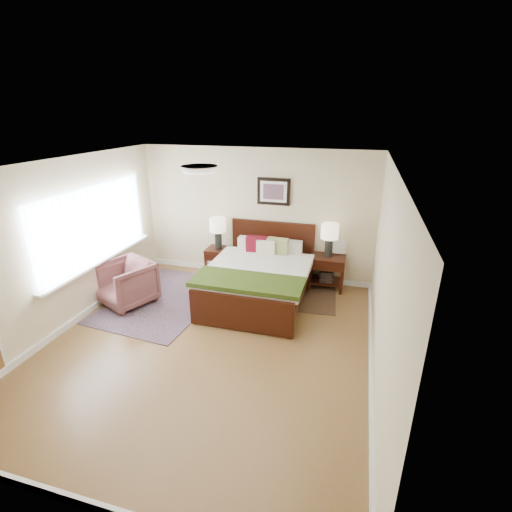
# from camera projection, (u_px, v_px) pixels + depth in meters

# --- Properties ---
(floor) EXTENTS (5.00, 5.00, 0.00)m
(floor) POSITION_uv_depth(u_px,v_px,m) (209.00, 343.00, 5.32)
(floor) COLOR brown
(floor) RESTS_ON ground
(back_wall) EXTENTS (4.50, 0.04, 2.50)m
(back_wall) POSITION_uv_depth(u_px,v_px,m) (256.00, 215.00, 7.10)
(back_wall) COLOR beige
(back_wall) RESTS_ON ground
(front_wall) EXTENTS (4.50, 0.04, 2.50)m
(front_wall) POSITION_uv_depth(u_px,v_px,m) (65.00, 393.00, 2.62)
(front_wall) COLOR beige
(front_wall) RESTS_ON ground
(left_wall) EXTENTS (0.04, 5.00, 2.50)m
(left_wall) POSITION_uv_depth(u_px,v_px,m) (62.00, 247.00, 5.43)
(left_wall) COLOR beige
(left_wall) RESTS_ON ground
(right_wall) EXTENTS (0.04, 5.00, 2.50)m
(right_wall) POSITION_uv_depth(u_px,v_px,m) (384.00, 283.00, 4.29)
(right_wall) COLOR beige
(right_wall) RESTS_ON ground
(ceiling) EXTENTS (4.50, 5.00, 0.02)m
(ceiling) POSITION_uv_depth(u_px,v_px,m) (199.00, 166.00, 4.40)
(ceiling) COLOR white
(ceiling) RESTS_ON back_wall
(window) EXTENTS (0.11, 2.72, 1.32)m
(window) POSITION_uv_depth(u_px,v_px,m) (95.00, 225.00, 5.99)
(window) COLOR silver
(window) RESTS_ON left_wall
(ceil_fixture) EXTENTS (0.44, 0.44, 0.08)m
(ceil_fixture) POSITION_uv_depth(u_px,v_px,m) (199.00, 169.00, 4.41)
(ceil_fixture) COLOR white
(ceil_fixture) RESTS_ON ceiling
(bed) EXTENTS (1.73, 2.10, 1.13)m
(bed) POSITION_uv_depth(u_px,v_px,m) (259.00, 272.00, 6.35)
(bed) COLOR black
(bed) RESTS_ON ground
(wall_art) EXTENTS (0.62, 0.05, 0.50)m
(wall_art) POSITION_uv_depth(u_px,v_px,m) (274.00, 192.00, 6.81)
(wall_art) COLOR black
(wall_art) RESTS_ON back_wall
(nightstand_left) EXTENTS (0.48, 0.43, 0.57)m
(nightstand_left) POSITION_uv_depth(u_px,v_px,m) (219.00, 254.00, 7.35)
(nightstand_left) COLOR black
(nightstand_left) RESTS_ON ground
(nightstand_right) EXTENTS (0.63, 0.47, 0.63)m
(nightstand_right) POSITION_uv_depth(u_px,v_px,m) (327.00, 269.00, 6.84)
(nightstand_right) COLOR black
(nightstand_right) RESTS_ON ground
(lamp_left) EXTENTS (0.32, 0.32, 0.61)m
(lamp_left) POSITION_uv_depth(u_px,v_px,m) (218.00, 228.00, 7.16)
(lamp_left) COLOR black
(lamp_left) RESTS_ON nightstand_left
(lamp_right) EXTENTS (0.32, 0.32, 0.61)m
(lamp_right) POSITION_uv_depth(u_px,v_px,m) (330.00, 235.00, 6.61)
(lamp_right) COLOR black
(lamp_right) RESTS_ON nightstand_right
(armchair) EXTENTS (1.07, 1.09, 0.75)m
(armchair) POSITION_uv_depth(u_px,v_px,m) (126.00, 283.00, 6.29)
(armchair) COLOR brown
(armchair) RESTS_ON ground
(rug_persian) EXTENTS (1.86, 2.48, 0.01)m
(rug_persian) POSITION_uv_depth(u_px,v_px,m) (165.00, 300.00, 6.53)
(rug_persian) COLOR #100D45
(rug_persian) RESTS_ON ground
(rug_navy) EXTENTS (0.86, 1.22, 0.01)m
(rug_navy) POSITION_uv_depth(u_px,v_px,m) (314.00, 297.00, 6.61)
(rug_navy) COLOR black
(rug_navy) RESTS_ON ground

